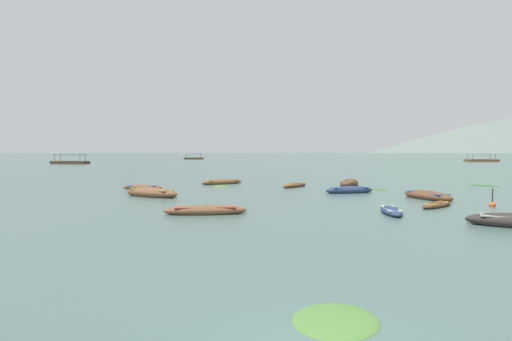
{
  "coord_description": "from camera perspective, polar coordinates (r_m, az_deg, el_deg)",
  "views": [
    {
      "loc": [
        -0.84,
        -5.89,
        3.08
      ],
      "look_at": [
        -2.39,
        52.25,
        0.42
      ],
      "focal_mm": 29.09,
      "sensor_mm": 36.0,
      "label": 1
    }
  ],
  "objects": [
    {
      "name": "weed_patch_0",
      "position": [
        36.86,
        -4.94,
        -2.19
      ],
      "size": [
        1.7,
        2.56,
        0.14
      ],
      "primitive_type": "ellipsoid",
      "rotation": [
        0.0,
        0.0,
        1.77
      ],
      "color": "#477033",
      "rests_on": "ground"
    },
    {
      "name": "rowboat_11",
      "position": [
        36.31,
        5.35,
        -2.04
      ],
      "size": [
        2.75,
        3.47,
        0.45
      ],
      "color": "brown",
      "rests_on": "ground"
    },
    {
      "name": "ferry_2",
      "position": [
        144.66,
        28.58,
        1.25
      ],
      "size": [
        9.65,
        4.24,
        2.54
      ],
      "color": "brown",
      "rests_on": "ground"
    },
    {
      "name": "mountain_2",
      "position": [
        1927.08,
        10.63,
        5.68
      ],
      "size": [
        743.12,
        743.12,
        215.91
      ],
      "primitive_type": "cone",
      "color": "slate",
      "rests_on": "ground"
    },
    {
      "name": "rowboat_2",
      "position": [
        29.16,
        22.53,
        -3.22
      ],
      "size": [
        2.7,
        4.31,
        0.68
      ],
      "color": "brown",
      "rests_on": "ground"
    },
    {
      "name": "mountain_3",
      "position": [
        2108.31,
        25.55,
        10.15
      ],
      "size": [
        2172.15,
        2172.15,
        577.67
      ],
      "primitive_type": "cone",
      "color": "slate",
      "rests_on": "ground"
    },
    {
      "name": "rowboat_10",
      "position": [
        21.75,
        18.08,
        -5.3
      ],
      "size": [
        1.08,
        3.1,
        0.41
      ],
      "color": "navy",
      "rests_on": "ground"
    },
    {
      "name": "rowboat_7",
      "position": [
        20.68,
        -6.97,
        -5.47
      ],
      "size": [
        4.2,
        1.55,
        0.57
      ],
      "color": "brown",
      "rests_on": "ground"
    },
    {
      "name": "rowboat_1",
      "position": [
        31.65,
        12.71,
        -2.66
      ],
      "size": [
        3.95,
        2.16,
        0.65
      ],
      "color": "navy",
      "rests_on": "ground"
    },
    {
      "name": "weed_patch_3",
      "position": [
        42.39,
        28.86,
        -1.88
      ],
      "size": [
        2.38,
        2.97,
        0.14
      ],
      "primitive_type": "ellipsoid",
      "rotation": [
        0.0,
        0.0,
        2.11
      ],
      "color": "#2D5628",
      "rests_on": "ground"
    },
    {
      "name": "rowboat_8",
      "position": [
        35.41,
        -15.32,
        -2.23
      ],
      "size": [
        3.5,
        1.35,
        0.46
      ],
      "color": "brown",
      "rests_on": "ground"
    },
    {
      "name": "mountain_1",
      "position": [
        2143.36,
        -18.17,
        5.75
      ],
      "size": [
        939.48,
        939.48,
        250.4
      ],
      "primitive_type": "cone",
      "color": "#56665B",
      "rests_on": "ground"
    },
    {
      "name": "weed_patch_2",
      "position": [
        8.14,
        10.88,
        -19.63
      ],
      "size": [
        2.1,
        2.21,
        0.14
      ],
      "primitive_type": "ellipsoid",
      "rotation": [
        0.0,
        0.0,
        1.21
      ],
      "color": "#477033",
      "rests_on": "ground"
    },
    {
      "name": "ferry_0",
      "position": [
        113.16,
        -24.2,
        1.05
      ],
      "size": [
        9.35,
        4.36,
        2.54
      ],
      "color": "#4C3323",
      "rests_on": "ground"
    },
    {
      "name": "rowboat_0",
      "position": [
        29.35,
        -14.19,
        -3.01
      ],
      "size": [
        4.61,
        3.35,
        0.79
      ],
      "color": "brown",
      "rests_on": "ground"
    },
    {
      "name": "rowboat_4",
      "position": [
        39.52,
        -4.71,
        -1.59
      ],
      "size": [
        4.16,
        3.36,
        0.59
      ],
      "color": "brown",
      "rests_on": "ground"
    },
    {
      "name": "ground_plane",
      "position": [
        1505.89,
        1.57,
        2.49
      ],
      "size": [
        6000.0,
        6000.0,
        0.0
      ],
      "primitive_type": "plane",
      "color": "#425B56"
    },
    {
      "name": "rowboat_6",
      "position": [
        25.17,
        23.59,
        -4.37
      ],
      "size": [
        2.73,
        2.66,
        0.35
      ],
      "color": "#4C3323",
      "rests_on": "ground"
    },
    {
      "name": "ferry_1",
      "position": [
        166.91,
        -8.58,
        1.68
      ],
      "size": [
        8.02,
        4.88,
        2.54
      ],
      "color": "brown",
      "rests_on": "ground"
    },
    {
      "name": "mooring_buoy",
      "position": [
        26.79,
        29.73,
        -4.1
      ],
      "size": [
        0.37,
        0.37,
        1.13
      ],
      "color": "#DB4C1E",
      "rests_on": "ground"
    },
    {
      "name": "weed_patch_1",
      "position": [
        34.93,
        15.97,
        -2.54
      ],
      "size": [
        2.38,
        1.98,
        0.14
      ],
      "primitive_type": "ellipsoid",
      "rotation": [
        0.0,
        0.0,
        2.92
      ],
      "color": "#38662D",
      "rests_on": "ground"
    },
    {
      "name": "rowboat_3",
      "position": [
        38.72,
        12.7,
        -1.67
      ],
      "size": [
        2.97,
        4.67,
        0.73
      ],
      "color": "#4C3323",
      "rests_on": "ground"
    }
  ]
}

